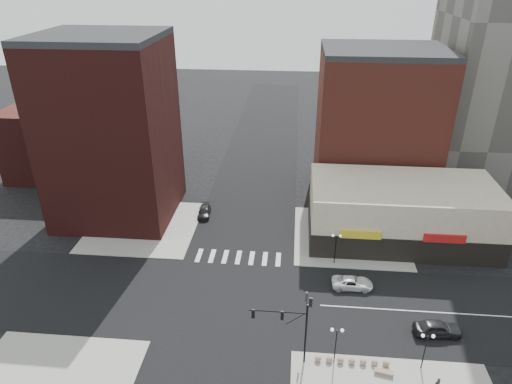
{
  "coord_description": "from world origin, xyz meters",
  "views": [
    {
      "loc": [
        6.51,
        -39.55,
        33.83
      ],
      "look_at": [
        2.43,
        5.26,
        11.0
      ],
      "focal_mm": 32.0,
      "sensor_mm": 36.0,
      "label": 1
    }
  ],
  "objects_px": {
    "street_lamp_ne": "(336,241)",
    "stone_bench": "(384,372)",
    "street_lamp_se_a": "(336,337)",
    "street_lamp_se_b": "(427,343)",
    "dark_sedan_north": "(204,212)",
    "white_suv": "(352,283)",
    "traffic_signal": "(296,319)",
    "dark_sedan_east": "(438,328)"
  },
  "relations": [
    {
      "from": "traffic_signal",
      "to": "street_lamp_se_b",
      "type": "xyz_separation_m",
      "value": [
        11.76,
        -0.17,
        -1.67
      ]
    },
    {
      "from": "street_lamp_se_b",
      "to": "white_suv",
      "type": "relative_size",
      "value": 0.89
    },
    {
      "from": "street_lamp_ne",
      "to": "street_lamp_se_b",
      "type": "bearing_deg",
      "value": -66.37
    },
    {
      "from": "traffic_signal",
      "to": "stone_bench",
      "type": "bearing_deg",
      "value": -8.1
    },
    {
      "from": "street_lamp_se_b",
      "to": "stone_bench",
      "type": "distance_m",
      "value": 4.73
    },
    {
      "from": "street_lamp_ne",
      "to": "dark_sedan_east",
      "type": "relative_size",
      "value": 0.88
    },
    {
      "from": "traffic_signal",
      "to": "street_lamp_ne",
      "type": "height_order",
      "value": "traffic_signal"
    },
    {
      "from": "traffic_signal",
      "to": "white_suv",
      "type": "distance_m",
      "value": 13.76
    },
    {
      "from": "street_lamp_se_b",
      "to": "white_suv",
      "type": "distance_m",
      "value": 12.88
    },
    {
      "from": "white_suv",
      "to": "dark_sedan_east",
      "type": "relative_size",
      "value": 1.0
    },
    {
      "from": "street_lamp_ne",
      "to": "stone_bench",
      "type": "relative_size",
      "value": 2.35
    },
    {
      "from": "street_lamp_ne",
      "to": "street_lamp_se_a",
      "type": "bearing_deg",
      "value": -93.58
    },
    {
      "from": "street_lamp_se_b",
      "to": "street_lamp_ne",
      "type": "relative_size",
      "value": 1.0
    },
    {
      "from": "white_suv",
      "to": "dark_sedan_east",
      "type": "height_order",
      "value": "dark_sedan_east"
    },
    {
      "from": "white_suv",
      "to": "dark_sedan_north",
      "type": "height_order",
      "value": "white_suv"
    },
    {
      "from": "white_suv",
      "to": "dark_sedan_north",
      "type": "bearing_deg",
      "value": 52.44
    },
    {
      "from": "street_lamp_se_a",
      "to": "white_suv",
      "type": "xyz_separation_m",
      "value": [
        2.78,
        11.48,
        -2.64
      ]
    },
    {
      "from": "traffic_signal",
      "to": "dark_sedan_north",
      "type": "xyz_separation_m",
      "value": [
        -13.74,
        26.34,
        -4.35
      ]
    },
    {
      "from": "street_lamp_se_a",
      "to": "street_lamp_ne",
      "type": "distance_m",
      "value": 16.03
    },
    {
      "from": "traffic_signal",
      "to": "street_lamp_se_a",
      "type": "height_order",
      "value": "traffic_signal"
    },
    {
      "from": "street_lamp_se_a",
      "to": "dark_sedan_east",
      "type": "relative_size",
      "value": 0.88
    },
    {
      "from": "street_lamp_se_b",
      "to": "dark_sedan_north",
      "type": "xyz_separation_m",
      "value": [
        -25.5,
        26.51,
        -2.68
      ]
    },
    {
      "from": "traffic_signal",
      "to": "white_suv",
      "type": "height_order",
      "value": "traffic_signal"
    },
    {
      "from": "white_suv",
      "to": "dark_sedan_east",
      "type": "bearing_deg",
      "value": -132.01
    },
    {
      "from": "traffic_signal",
      "to": "dark_sedan_east",
      "type": "relative_size",
      "value": 1.65
    },
    {
      "from": "stone_bench",
      "to": "street_lamp_ne",
      "type": "bearing_deg",
      "value": 113.34
    },
    {
      "from": "white_suv",
      "to": "stone_bench",
      "type": "distance_m",
      "value": 12.59
    },
    {
      "from": "white_suv",
      "to": "traffic_signal",
      "type": "bearing_deg",
      "value": 148.94
    },
    {
      "from": "street_lamp_se_b",
      "to": "dark_sedan_north",
      "type": "bearing_deg",
      "value": 133.89
    },
    {
      "from": "traffic_signal",
      "to": "street_lamp_se_a",
      "type": "distance_m",
      "value": 4.12
    },
    {
      "from": "white_suv",
      "to": "dark_sedan_north",
      "type": "distance_m",
      "value": 25.24
    },
    {
      "from": "dark_sedan_north",
      "to": "stone_bench",
      "type": "relative_size",
      "value": 2.39
    },
    {
      "from": "street_lamp_se_b",
      "to": "white_suv",
      "type": "xyz_separation_m",
      "value": [
        -5.22,
        11.48,
        -2.64
      ]
    },
    {
      "from": "traffic_signal",
      "to": "stone_bench",
      "type": "relative_size",
      "value": 4.4
    },
    {
      "from": "dark_sedan_east",
      "to": "stone_bench",
      "type": "xyz_separation_m",
      "value": [
        -6.14,
        -5.68,
        -0.47
      ]
    },
    {
      "from": "street_lamp_se_b",
      "to": "dark_sedan_north",
      "type": "distance_m",
      "value": 36.88
    },
    {
      "from": "street_lamp_ne",
      "to": "dark_sedan_north",
      "type": "relative_size",
      "value": 0.98
    },
    {
      "from": "street_lamp_se_a",
      "to": "dark_sedan_east",
      "type": "bearing_deg",
      "value": 23.85
    },
    {
      "from": "street_lamp_se_a",
      "to": "stone_bench",
      "type": "distance_m",
      "value": 5.44
    },
    {
      "from": "traffic_signal",
      "to": "street_lamp_se_b",
      "type": "distance_m",
      "value": 11.88
    },
    {
      "from": "traffic_signal",
      "to": "dark_sedan_north",
      "type": "height_order",
      "value": "traffic_signal"
    },
    {
      "from": "street_lamp_se_a",
      "to": "dark_sedan_east",
      "type": "height_order",
      "value": "street_lamp_se_a"
    }
  ]
}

